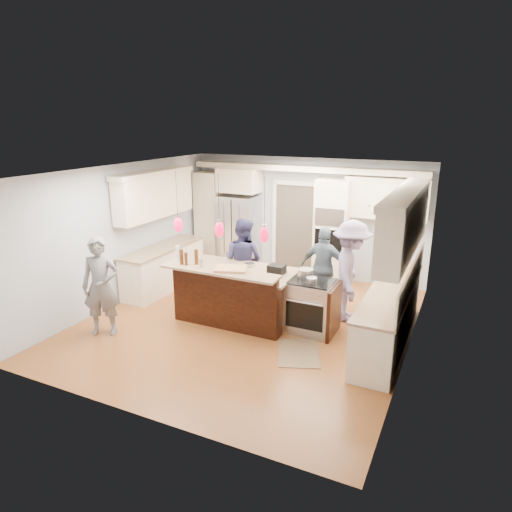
{
  "coord_description": "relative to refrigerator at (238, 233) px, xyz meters",
  "views": [
    {
      "loc": [
        3.36,
        -6.75,
        3.52
      ],
      "look_at": [
        0.0,
        0.35,
        1.15
      ],
      "focal_mm": 32.0,
      "sensor_mm": 36.0,
      "label": 1
    }
  ],
  "objects": [
    {
      "name": "oven_column",
      "position": [
        2.3,
        0.03,
        0.25
      ],
      "size": [
        0.72,
        0.69,
        2.3
      ],
      "color": "#FAEFCB",
      "rests_on": "ground"
    },
    {
      "name": "back_upper_cabinets",
      "position": [
        0.8,
        0.12,
        0.77
      ],
      "size": [
        5.3,
        0.61,
        2.54
      ],
      "color": "#FAEFCB",
      "rests_on": "ground"
    },
    {
      "name": "cutting_board",
      "position": [
        1.48,
        -3.11,
        0.24
      ],
      "size": [
        0.61,
        0.52,
        0.04
      ],
      "primitive_type": "cube",
      "rotation": [
        0.0,
        0.0,
        0.36
      ],
      "color": "tan",
      "rests_on": "kitchen_island"
    },
    {
      "name": "pot_small",
      "position": [
        2.7,
        -2.59,
        0.07
      ],
      "size": [
        0.18,
        0.18,
        0.09
      ],
      "primitive_type": "cylinder",
      "color": "#B7B7BC",
      "rests_on": "island_range"
    },
    {
      "name": "water_bottle",
      "position": [
        0.45,
        -3.13,
        0.37
      ],
      "size": [
        0.09,
        0.09,
        0.3
      ],
      "primitive_type": "cylinder",
      "rotation": [
        0.0,
        0.0,
        -0.37
      ],
      "color": "silver",
      "rests_on": "kitchen_island"
    },
    {
      "name": "pot_large",
      "position": [
        2.53,
        -2.4,
        0.1
      ],
      "size": [
        0.26,
        0.26,
        0.15
      ],
      "primitive_type": "cylinder",
      "color": "#B7B7BC",
      "rests_on": "island_range"
    },
    {
      "name": "pendant_lights",
      "position": [
        1.3,
        -3.15,
        0.9
      ],
      "size": [
        1.75,
        0.15,
        1.03
      ],
      "color": "black",
      "rests_on": "ground"
    },
    {
      "name": "person_far_right",
      "position": [
        2.55,
        -1.36,
        -0.11
      ],
      "size": [
        0.93,
        0.39,
        1.59
      ],
      "primitive_type": "imported",
      "rotation": [
        0.0,
        0.0,
        3.14
      ],
      "color": "slate",
      "rests_on": "ground"
    },
    {
      "name": "refrigerator",
      "position": [
        0.0,
        0.0,
        0.0
      ],
      "size": [
        0.9,
        0.7,
        1.8
      ],
      "primitive_type": "cube",
      "color": "#B7B7BC",
      "rests_on": "ground"
    },
    {
      "name": "island_range",
      "position": [
        2.71,
        -2.49,
        -0.44
      ],
      "size": [
        0.82,
        0.71,
        0.92
      ],
      "color": "#B7B7BC",
      "rests_on": "ground"
    },
    {
      "name": "drink_can",
      "position": [
        0.96,
        -3.19,
        0.28
      ],
      "size": [
        0.08,
        0.08,
        0.12
      ],
      "primitive_type": "cylinder",
      "rotation": [
        0.0,
        0.0,
        0.28
      ],
      "color": "#B7B7BC",
      "rests_on": "kitchen_island"
    },
    {
      "name": "person_far_left",
      "position": [
        1.03,
        -1.79,
        -0.05
      ],
      "size": [
        0.88,
        0.72,
        1.7
      ],
      "primitive_type": "imported",
      "rotation": [
        0.0,
        0.0,
        3.05
      ],
      "color": "navy",
      "rests_on": "ground"
    },
    {
      "name": "left_cabinets",
      "position": [
        -0.89,
        -1.84,
        0.16
      ],
      "size": [
        0.64,
        2.3,
        2.51
      ],
      "color": "#FAEFCB",
      "rests_on": "ground"
    },
    {
      "name": "ground_plane",
      "position": [
        1.55,
        -2.64,
        -0.9
      ],
      "size": [
        6.0,
        6.0,
        0.0
      ],
      "primitive_type": "plane",
      "color": "#AB642E",
      "rests_on": "ground"
    },
    {
      "name": "room_shell",
      "position": [
        1.55,
        -2.64,
        0.92
      ],
      "size": [
        5.54,
        6.04,
        2.72
      ],
      "color": "#B2BCC6",
      "rests_on": "ground"
    },
    {
      "name": "beer_bottle_b",
      "position": [
        0.66,
        -3.2,
        0.33
      ],
      "size": [
        0.06,
        0.06,
        0.22
      ],
      "primitive_type": "cylinder",
      "rotation": [
        0.0,
        0.0,
        0.12
      ],
      "color": "#48240C",
      "rests_on": "kitchen_island"
    },
    {
      "name": "beer_bottle_a",
      "position": [
        0.56,
        -3.19,
        0.36
      ],
      "size": [
        0.08,
        0.08,
        0.27
      ],
      "primitive_type": "cylinder",
      "rotation": [
        0.0,
        0.0,
        0.27
      ],
      "color": "#48240C",
      "rests_on": "kitchen_island"
    },
    {
      "name": "right_counter_run",
      "position": [
        3.99,
        -2.34,
        0.16
      ],
      "size": [
        0.64,
        3.1,
        2.51
      ],
      "color": "#FAEFCB",
      "rests_on": "ground"
    },
    {
      "name": "floor_rug",
      "position": [
        2.78,
        -3.32,
        -0.89
      ],
      "size": [
        0.93,
        1.09,
        0.01
      ],
      "primitive_type": "cube",
      "rotation": [
        0.0,
        0.0,
        0.38
      ],
      "color": "brown",
      "rests_on": "ground"
    },
    {
      "name": "person_range_side",
      "position": [
        3.15,
        -1.74,
        0.02
      ],
      "size": [
        0.94,
        1.31,
        1.84
      ],
      "primitive_type": "imported",
      "rotation": [
        0.0,
        0.0,
        1.8
      ],
      "color": "gray",
      "rests_on": "ground"
    },
    {
      "name": "person_bar_end",
      "position": [
        -0.46,
        -4.07,
        -0.05
      ],
      "size": [
        0.73,
        0.63,
        1.69
      ],
      "primitive_type": "imported",
      "rotation": [
        0.0,
        0.0,
        0.46
      ],
      "color": "slate",
      "rests_on": "ground"
    },
    {
      "name": "kitchen_island",
      "position": [
        1.3,
        -2.57,
        -0.41
      ],
      "size": [
        2.1,
        1.46,
        1.12
      ],
      "color": "black",
      "rests_on": "ground"
    },
    {
      "name": "beer_bottle_c",
      "position": [
        0.79,
        -3.08,
        0.35
      ],
      "size": [
        0.07,
        0.07,
        0.26
      ],
      "primitive_type": "cylinder",
      "rotation": [
        0.0,
        0.0,
        -0.15
      ],
      "color": "#48240C",
      "rests_on": "kitchen_island"
    }
  ]
}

